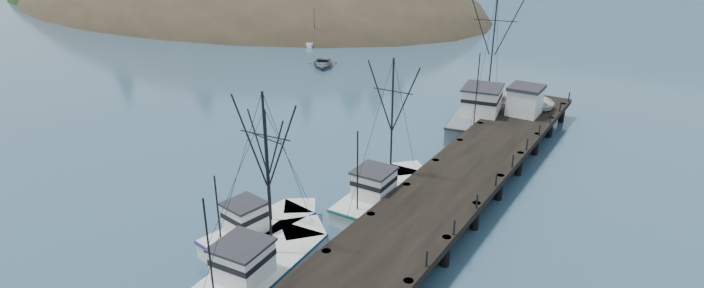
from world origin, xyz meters
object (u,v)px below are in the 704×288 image
Objects in this scene: pier at (467,171)px; trawler_mid at (262,230)px; pickup_truck at (527,99)px; trawler_near at (262,267)px; motorboat at (323,67)px; work_vessel at (484,113)px; trawler_far at (384,193)px; pier_shed at (525,100)px.

pier is 4.80× the size of trawler_mid.
trawler_mid reaches higher than pickup_truck.
trawler_near is at bearing 179.58° from pickup_truck.
work_vessel is at bearing -54.62° from motorboat.
motorboat is at bearing 120.18° from trawler_mid.
trawler_far is at bearing -131.01° from pier.
pickup_truck is (3.60, 2.18, 1.51)m from work_vessel.
work_vessel is (4.56, 28.80, 0.41)m from trawler_mid.
work_vessel reaches higher than trawler_mid.
pickup_truck is at bearing 79.78° from trawler_far.
work_vessel reaches higher than trawler_near.
pier is 3.84× the size of trawler_near.
trawler_mid reaches higher than pier_shed.
pickup_truck is at bearing 75.25° from trawler_mid.
motorboat is (-27.07, 30.75, -0.82)m from trawler_far.
motorboat is at bearing 121.07° from trawler_near.
pier is at bearing 48.99° from trawler_far.
trawler_far reaches higher than pier_shed.
trawler_far is 3.45× the size of pier_shed.
trawler_near reaches higher than trawler_mid.
trawler_near is at bearing -49.18° from trawler_mid.
pier_shed is at bearing -162.10° from pickup_truck.
pier is 14.66m from pier_shed.
pier_shed reaches higher than pickup_truck.
trawler_near is 32.13m from pier_shed.
trawler_mid is at bearing 130.82° from trawler_near.
work_vessel is (-3.98, 15.05, -0.46)m from pier.
trawler_mid is 1.58× the size of motorboat.
pier_shed reaches higher than pier.
pier_shed is at bearing 79.47° from trawler_near.
trawler_mid is 0.83× the size of trawler_far.
pier is 40.66m from motorboat.
motorboat is at bearing 83.37° from pickup_truck.
pier is 7.57× the size of motorboat.
trawler_mid is 29.70m from pier_shed.
trawler_far is 22.73m from pickup_truck.
pier is 16.21m from trawler_mid.
trawler_near is at bearing -100.53° from pier_shed.
pickup_truck is at bearing 91.27° from pier.
trawler_mid is 1.73× the size of pickup_truck.
work_vessel reaches higher than pickup_truck.
work_vessel is at bearing 129.82° from pickup_truck.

